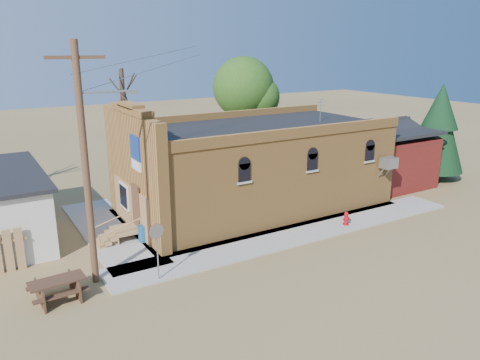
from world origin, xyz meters
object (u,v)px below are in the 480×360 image
trash_barrel (144,233)px  picnic_table (57,287)px  utility_pole (87,161)px  fire_hydrant (346,218)px  brick_bar (252,167)px  stop_sign (157,237)px

trash_barrel → picnic_table: trash_barrel is taller
utility_pole → picnic_table: size_ratio=4.55×
fire_hydrant → trash_barrel: (-9.46, 3.30, 0.05)m
fire_hydrant → picnic_table: (-13.86, -0.03, 0.10)m
utility_pole → trash_barrel: utility_pole is taller
brick_bar → fire_hydrant: brick_bar is taller
stop_sign → picnic_table: bearing=-174.9°
utility_pole → stop_sign: bearing=-30.3°
utility_pole → picnic_table: bearing=-155.8°
fire_hydrant → stop_sign: (-10.25, -0.53, 1.42)m
picnic_table → trash_barrel: bearing=34.0°
stop_sign → trash_barrel: bearing=91.3°
trash_barrel → picnic_table: size_ratio=0.39×
brick_bar → trash_barrel: bearing=-166.5°
trash_barrel → utility_pole: bearing=-137.2°
stop_sign → picnic_table: 3.88m
fire_hydrant → picnic_table: 13.86m
utility_pole → picnic_table: 4.58m
brick_bar → picnic_table: bearing=-156.2°
brick_bar → utility_pole: utility_pole is taller
stop_sign → trash_barrel: (0.79, 3.83, -1.37)m
brick_bar → trash_barrel: brick_bar is taller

